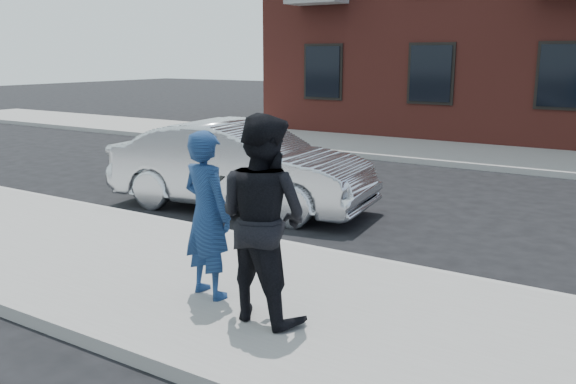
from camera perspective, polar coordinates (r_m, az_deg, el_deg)
The scene contains 8 objects.
ground at distance 6.77m, azimuth 4.85°, elevation -11.44°, with size 100.00×100.00×0.00m, color black.
near_sidewalk at distance 6.53m, azimuth 3.82°, elevation -11.62°, with size 50.00×3.50×0.15m, color gray.
near_curb at distance 8.05m, azimuth 10.04°, elevation -7.00°, with size 50.00×0.10×0.15m, color #999691.
far_sidewalk at distance 17.19m, azimuth 22.60°, elevation 2.73°, with size 50.00×3.50×0.15m, color gray.
far_curb at distance 15.44m, azimuth 21.40°, elevation 1.80°, with size 50.00×0.10×0.15m, color #999691.
silver_sedan at distance 11.06m, azimuth -4.46°, elevation 2.42°, with size 1.68×4.83×1.59m, color #B7BABF.
man_hoodie at distance 6.66m, azimuth -7.58°, elevation -2.11°, with size 0.74×0.58×1.84m.
man_peacoat at distance 6.02m, azimuth -2.37°, elevation -2.47°, with size 1.08×0.88×2.08m.
Camera 1 is at (2.83, -5.49, 2.76)m, focal length 38.00 mm.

